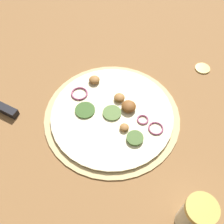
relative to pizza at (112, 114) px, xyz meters
name	(u,v)px	position (x,y,z in m)	size (l,w,h in m)	color
ground_plane	(112,116)	(0.00, 0.00, -0.01)	(3.00, 3.00, 0.00)	olive
pizza	(112,114)	(0.00, 0.00, 0.00)	(0.34, 0.34, 0.03)	#D6B77A
spice_jar	(195,216)	(0.21, -0.21, 0.05)	(0.06, 0.06, 0.10)	silver
loose_cap	(203,68)	(0.21, 0.22, 0.00)	(0.04, 0.04, 0.01)	gold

